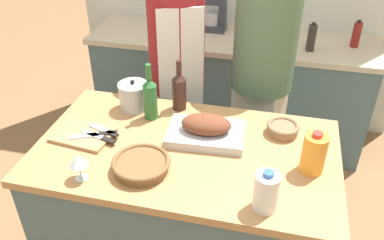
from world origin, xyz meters
TOP-DOWN VIEW (x-y plane):
  - kitchen_island at (0.00, 0.00)m, footprint 1.42×0.82m
  - back_counter at (0.00, 1.43)m, footprint 2.18×0.60m
  - roasting_pan at (0.07, 0.10)m, footprint 0.39×0.27m
  - wicker_basket at (-0.15, -0.20)m, footprint 0.26×0.26m
  - cutting_board at (-0.51, -0.03)m, footprint 0.30×0.23m
  - stock_pot at (-0.36, 0.28)m, footprint 0.16×0.16m
  - mixing_bowl at (0.44, 0.23)m, footprint 0.16×0.16m
  - juice_jug at (0.57, -0.02)m, footprint 0.10×0.10m
  - milk_jug at (0.39, -0.30)m, footprint 0.10×0.10m
  - wine_bottle_green at (-0.12, 0.34)m, footprint 0.08×0.08m
  - wine_bottle_dark at (-0.24, 0.22)m, footprint 0.07×0.07m
  - wine_glass_left at (-0.38, -0.31)m, footprint 0.08×0.08m
  - knife_chef at (-0.45, -0.03)m, footprint 0.22×0.12m
  - knife_paring at (-0.42, 0.02)m, footprint 0.17×0.09m
  - knife_bread at (-0.42, -0.04)m, footprint 0.20×0.08m
  - stand_mixer at (-0.16, 1.55)m, footprint 0.18×0.14m
  - condiment_bottle_tall at (0.57, 1.32)m, footprint 0.06×0.06m
  - condiment_bottle_short at (0.88, 1.47)m, footprint 0.06×0.06m
  - person_cook_aproned at (-0.24, 0.72)m, footprint 0.36×0.38m
  - person_cook_guest at (0.28, 0.75)m, footprint 0.37×0.37m

SIDE VIEW (x-z plane):
  - back_counter at x=0.00m, z-range 0.00..0.88m
  - kitchen_island at x=0.00m, z-range 0.00..0.90m
  - cutting_board at x=-0.51m, z-range 0.89..0.91m
  - knife_chef at x=-0.45m, z-range 0.91..0.92m
  - knife_paring at x=-0.42m, z-range 0.91..0.92m
  - knife_bread at x=-0.42m, z-range 0.91..0.92m
  - person_cook_aproned at x=-0.24m, z-range 0.09..1.75m
  - mixing_bowl at x=0.44m, z-range 0.90..0.95m
  - wicker_basket at x=-0.15m, z-range 0.90..0.95m
  - roasting_pan at x=0.07m, z-range 0.88..1.01m
  - stock_pot at x=-0.36m, z-range 0.88..1.06m
  - condiment_bottle_short at x=0.88m, z-range 0.87..1.07m
  - condiment_bottle_tall at x=0.57m, z-range 0.87..1.08m
  - milk_jug at x=0.39m, z-range 0.89..1.07m
  - juice_jug at x=0.57m, z-range 0.89..1.09m
  - wine_glass_left at x=-0.38m, z-range 0.93..1.05m
  - person_cook_guest at x=0.28m, z-range 0.10..1.89m
  - stand_mixer at x=-0.16m, z-range 0.86..1.15m
  - wine_bottle_green at x=-0.12m, z-range 0.86..1.15m
  - wine_bottle_dark at x=-0.24m, z-range 0.86..1.17m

